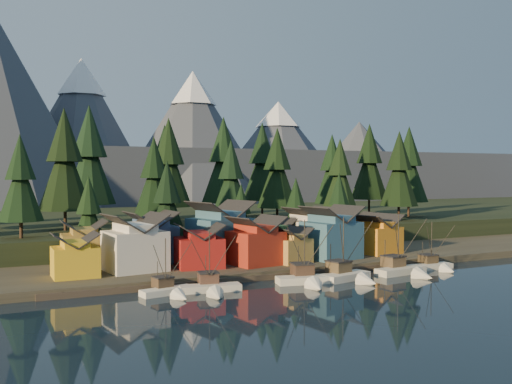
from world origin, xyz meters
name	(u,v)px	position (x,y,z in m)	size (l,w,h in m)	color
ground	(317,296)	(0.00, 0.00, 0.00)	(500.00, 500.00, 0.00)	black
shore_strip	(220,257)	(0.00, 40.00, 0.75)	(400.00, 50.00, 1.50)	#312D23
hillside	(157,227)	(0.00, 90.00, 3.00)	(420.00, 100.00, 6.00)	black
dock	(269,275)	(0.00, 16.50, 0.50)	(80.00, 4.00, 1.00)	#483F34
mountain_ridge	(79,158)	(-4.20, 213.59, 26.06)	(560.00, 190.00, 90.00)	#4F5666
boat_1	(170,284)	(-20.61, 10.04, 1.83)	(9.17, 9.70, 9.84)	silver
boat_2	(212,281)	(-14.08, 8.95, 1.98)	(10.51, 11.16, 10.89)	beige
boat_3	(308,271)	(3.23, 8.07, 2.35)	(10.85, 11.44, 12.30)	silver
boat_4	(350,267)	(11.69, 7.59, 2.49)	(10.37, 11.00, 12.54)	beige
boat_5	(406,263)	(24.41, 7.96, 2.36)	(11.14, 11.93, 12.48)	beige
boat_6	(436,259)	(33.80, 9.89, 2.08)	(8.19, 8.92, 10.45)	beige
house_front_0	(75,254)	(-32.88, 24.47, 5.40)	(7.44, 7.04, 7.43)	gold
house_front_1	(135,241)	(-22.17, 26.29, 6.89)	(11.10, 10.76, 10.26)	silver
house_front_2	(199,244)	(-10.48, 24.71, 5.77)	(9.35, 9.41, 8.12)	maroon
house_front_3	(256,239)	(0.46, 23.00, 6.37)	(10.44, 10.09, 9.27)	maroon
house_front_4	(290,244)	(7.55, 22.25, 5.10)	(8.06, 8.47, 6.85)	#AF853E
house_front_5	(331,231)	(17.85, 23.22, 7.16)	(11.69, 10.93, 10.78)	#315A75
house_front_6	(378,233)	(31.13, 25.00, 5.96)	(9.84, 9.47, 8.49)	orange
house_back_0	(84,243)	(-29.93, 34.10, 6.09)	(8.39, 8.08, 8.75)	olive
house_back_1	(151,236)	(-17.16, 34.00, 6.76)	(9.44, 9.54, 10.03)	#3B5A8C
house_back_2	(220,229)	(-3.01, 32.63, 7.71)	(13.17, 12.48, 11.83)	#325B76
house_back_3	(274,236)	(9.45, 32.59, 5.59)	(9.09, 8.47, 7.79)	#3D6E3B
house_back_4	(309,229)	(17.88, 32.06, 6.78)	(9.97, 9.64, 10.05)	beige
house_back_5	(359,230)	(31.19, 32.18, 5.92)	(7.91, 8.00, 8.42)	#A6653A
tree_hill_2	(20,181)	(-40.00, 48.00, 17.49)	(9.03, 9.03, 21.03)	#332319
tree_hill_3	(65,163)	(-30.00, 60.00, 21.31)	(12.02, 12.02, 28.00)	#332319
tree_hill_4	(90,159)	(-22.00, 75.00, 22.74)	(13.14, 13.14, 30.62)	#332319
tree_hill_5	(154,179)	(-12.00, 50.00, 17.68)	(9.18, 9.18, 21.38)	#332319
tree_hill_6	(169,166)	(-4.00, 65.00, 20.87)	(11.67, 11.67, 27.20)	#332319
tree_hill_7	(231,180)	(6.00, 48.00, 17.42)	(8.97, 8.97, 20.90)	#332319
tree_hill_8	(224,163)	(14.00, 72.00, 21.76)	(12.38, 12.38, 28.83)	#332319
tree_hill_9	(277,171)	(22.00, 55.00, 19.58)	(10.67, 10.67, 24.85)	#332319
tree_hill_10	(262,165)	(30.00, 80.00, 21.55)	(12.21, 12.21, 28.44)	#332319
tree_hill_11	(340,177)	(38.00, 50.00, 18.14)	(9.54, 9.54, 22.22)	#332319
tree_hill_12	(332,172)	(46.00, 66.00, 19.44)	(10.55, 10.55, 24.58)	#332319
tree_hill_13	(399,172)	(56.00, 48.00, 19.48)	(10.59, 10.59, 24.66)	#332319
tree_hill_14	(369,165)	(64.00, 72.00, 21.72)	(12.34, 12.34, 28.76)	#332319
tree_hill_15	(165,167)	(0.00, 82.00, 20.69)	(11.53, 11.53, 26.86)	#332319
tree_hill_17	(409,167)	(68.00, 58.00, 20.78)	(11.61, 11.61, 27.04)	#332319
tree_shore_0	(89,215)	(-28.00, 40.00, 10.84)	(7.34, 7.34, 17.11)	#332319
tree_shore_1	(167,204)	(-12.00, 40.00, 12.59)	(8.71, 8.71, 20.30)	#332319
tree_shore_2	(241,215)	(5.00, 40.00, 9.84)	(6.56, 6.56, 15.27)	#332319
tree_shore_3	(296,210)	(19.00, 40.00, 10.53)	(7.10, 7.10, 16.53)	#332319
tree_shore_4	(339,206)	(31.00, 40.00, 11.14)	(7.58, 7.58, 17.65)	#332319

